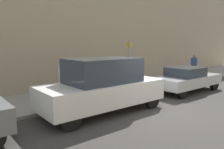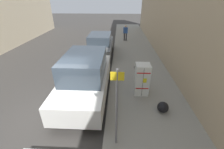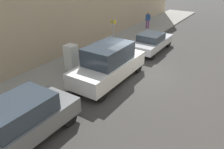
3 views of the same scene
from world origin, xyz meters
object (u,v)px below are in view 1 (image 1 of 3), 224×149
at_px(street_sign_post, 129,64).
at_px(parked_van_white, 103,86).
at_px(fire_hydrant, 148,82).
at_px(pedestrian_standing_near, 194,63).
at_px(discarded_refrigerator, 68,81).
at_px(trash_bag, 84,86).
at_px(parked_sedan_silver, 187,79).

height_order(street_sign_post, parked_van_white, street_sign_post).
bearing_deg(fire_hydrant, parked_van_white, -71.36).
height_order(street_sign_post, pedestrian_standing_near, street_sign_post).
bearing_deg(discarded_refrigerator, trash_bag, 119.18).
distance_m(fire_hydrant, trash_bag, 3.68).
bearing_deg(parked_sedan_silver, discarded_refrigerator, -113.97).
distance_m(discarded_refrigerator, parked_sedan_silver, 6.63).
xyz_separation_m(discarded_refrigerator, street_sign_post, (1.16, 2.96, 0.75)).
bearing_deg(street_sign_post, discarded_refrigerator, -111.45).
bearing_deg(parked_van_white, pedestrian_standing_near, 104.36).
height_order(pedestrian_standing_near, parked_van_white, parked_van_white).
bearing_deg(pedestrian_standing_near, parked_sedan_silver, -72.76).
distance_m(street_sign_post, pedestrian_standing_near, 9.05).
bearing_deg(parked_sedan_silver, trash_bag, -126.21).
xyz_separation_m(discarded_refrigerator, trash_bag, (-0.75, 1.35, -0.55)).
xyz_separation_m(pedestrian_standing_near, parked_sedan_silver, (3.01, -5.82, -0.32)).
bearing_deg(trash_bag, parked_sedan_silver, 53.79).
distance_m(fire_hydrant, parked_sedan_silver, 2.18).
height_order(discarded_refrigerator, fire_hydrant, discarded_refrigerator).
bearing_deg(pedestrian_standing_near, parked_van_white, -85.73).
distance_m(parked_van_white, parked_sedan_silver, 5.93).
bearing_deg(street_sign_post, parked_van_white, -61.58).
bearing_deg(discarded_refrigerator, street_sign_post, 68.55).
bearing_deg(parked_van_white, discarded_refrigerator, -177.11).
bearing_deg(fire_hydrant, pedestrian_standing_near, 101.80).
relative_size(discarded_refrigerator, street_sign_post, 0.57).
relative_size(fire_hydrant, parked_sedan_silver, 0.17).
distance_m(street_sign_post, parked_sedan_silver, 3.57).
relative_size(trash_bag, parked_van_white, 0.09).
xyz_separation_m(fire_hydrant, trash_bag, (-2.00, -3.09, -0.17)).
bearing_deg(street_sign_post, fire_hydrant, 87.01).
bearing_deg(trash_bag, street_sign_post, 40.04).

